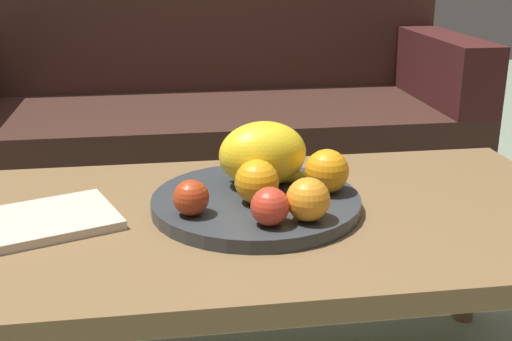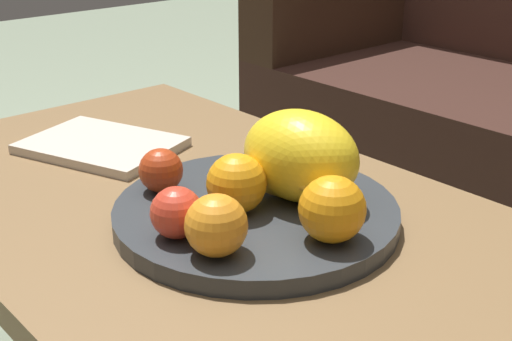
# 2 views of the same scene
# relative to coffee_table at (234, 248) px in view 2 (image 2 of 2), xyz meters

# --- Properties ---
(coffee_table) EXTENTS (1.27, 0.64, 0.44)m
(coffee_table) POSITION_rel_coffee_table_xyz_m (0.00, 0.00, 0.00)
(coffee_table) COLOR brown
(coffee_table) RESTS_ON ground_plane
(fruit_bowl) EXTENTS (0.38, 0.38, 0.03)m
(fruit_bowl) POSITION_rel_coffee_table_xyz_m (0.02, 0.02, 0.06)
(fruit_bowl) COLOR #303438
(fruit_bowl) RESTS_ON coffee_table
(melon_large_front) EXTENTS (0.19, 0.15, 0.12)m
(melon_large_front) POSITION_rel_coffee_table_xyz_m (0.05, 0.08, 0.13)
(melon_large_front) COLOR yellow
(melon_large_front) RESTS_ON fruit_bowl
(orange_front) EXTENTS (0.08, 0.08, 0.08)m
(orange_front) POSITION_rel_coffee_table_xyz_m (0.02, -0.01, 0.11)
(orange_front) COLOR orange
(orange_front) RESTS_ON fruit_bowl
(orange_left) EXTENTS (0.07, 0.07, 0.07)m
(orange_left) POSITION_rel_coffee_table_xyz_m (0.09, -0.10, 0.11)
(orange_left) COLOR orange
(orange_left) RESTS_ON fruit_bowl
(orange_right) EXTENTS (0.08, 0.08, 0.08)m
(orange_right) POSITION_rel_coffee_table_xyz_m (0.16, 0.02, 0.11)
(orange_right) COLOR orange
(orange_right) RESTS_ON fruit_bowl
(apple_front) EXTENTS (0.06, 0.06, 0.06)m
(apple_front) POSITION_rel_coffee_table_xyz_m (-0.10, -0.05, 0.10)
(apple_front) COLOR #AA3616
(apple_front) RESTS_ON fruit_bowl
(apple_left) EXTENTS (0.06, 0.06, 0.06)m
(apple_left) POSITION_rel_coffee_table_xyz_m (0.03, -0.11, 0.10)
(apple_left) COLOR red
(apple_left) RESTS_ON fruit_bowl
(banana_bunch) EXTENTS (0.18, 0.11, 0.06)m
(banana_bunch) POSITION_rel_coffee_table_xyz_m (0.05, 0.08, 0.10)
(banana_bunch) COLOR yellow
(banana_bunch) RESTS_ON fruit_bowl
(magazine) EXTENTS (0.30, 0.26, 0.02)m
(magazine) POSITION_rel_coffee_table_xyz_m (-0.36, 0.00, 0.05)
(magazine) COLOR beige
(magazine) RESTS_ON coffee_table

